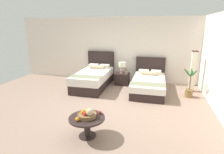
# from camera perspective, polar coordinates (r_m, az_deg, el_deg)

# --- Properties ---
(ground_plane) EXTENTS (9.61, 9.43, 0.02)m
(ground_plane) POSITION_cam_1_polar(r_m,az_deg,el_deg) (5.60, -1.13, -9.14)
(ground_plane) COLOR gray
(wall_back) EXTENTS (9.61, 0.12, 2.69)m
(wall_back) POSITION_cam_1_polar(r_m,az_deg,el_deg) (8.00, 4.37, 8.35)
(wall_back) COLOR silver
(wall_back) RESTS_ON ground
(wall_side_right) EXTENTS (0.12, 5.03, 2.69)m
(wall_side_right) POSITION_cam_1_polar(r_m,az_deg,el_deg) (5.65, 31.00, 3.32)
(wall_side_right) COLOR silver
(wall_side_right) RESTS_ON ground
(bed_near_window) EXTENTS (1.16, 2.23, 1.27)m
(bed_near_window) POSITION_cam_1_polar(r_m,az_deg,el_deg) (7.31, -5.66, -0.38)
(bed_near_window) COLOR black
(bed_near_window) RESTS_ON ground
(bed_near_corner) EXTENTS (1.18, 2.22, 1.10)m
(bed_near_corner) POSITION_cam_1_polar(r_m,az_deg,el_deg) (6.93, 11.11, -2.03)
(bed_near_corner) COLOR black
(bed_near_corner) RESTS_ON ground
(nightstand) EXTENTS (0.56, 0.50, 0.46)m
(nightstand) POSITION_cam_1_polar(r_m,az_deg,el_deg) (7.60, 3.06, -0.55)
(nightstand) COLOR black
(nightstand) RESTS_ON ground
(table_lamp) EXTENTS (0.29, 0.29, 0.45)m
(table_lamp) POSITION_cam_1_polar(r_m,az_deg,el_deg) (7.50, 3.15, 3.29)
(table_lamp) COLOR tan
(table_lamp) RESTS_ON nightstand
(vase) EXTENTS (0.11, 0.11, 0.17)m
(vase) POSITION_cam_1_polar(r_m,az_deg,el_deg) (7.46, 4.31, 1.61)
(vase) COLOR #937461
(vase) RESTS_ON nightstand
(coffee_table) EXTENTS (0.76, 0.76, 0.45)m
(coffee_table) POSITION_cam_1_polar(r_m,az_deg,el_deg) (4.10, -7.65, -13.56)
(coffee_table) COLOR black
(coffee_table) RESTS_ON ground
(fruit_bowl) EXTENTS (0.40, 0.40, 0.22)m
(fruit_bowl) POSITION_cam_1_polar(r_m,az_deg,el_deg) (4.01, -7.52, -11.22)
(fruit_bowl) COLOR brown
(fruit_bowl) RESTS_ON coffee_table
(loose_apple) EXTENTS (0.07, 0.07, 0.07)m
(loose_apple) POSITION_cam_1_polar(r_m,az_deg,el_deg) (4.14, -3.72, -10.73)
(loose_apple) COLOR red
(loose_apple) RESTS_ON coffee_table
(loose_orange) EXTENTS (0.08, 0.08, 0.08)m
(loose_orange) POSITION_cam_1_polar(r_m,az_deg,el_deg) (3.91, -10.55, -12.56)
(loose_orange) COLOR orange
(loose_orange) RESTS_ON coffee_table
(floor_lamp_corner) EXTENTS (0.21, 0.21, 1.48)m
(floor_lamp_corner) POSITION_cam_1_polar(r_m,az_deg,el_deg) (7.26, 23.48, 1.56)
(floor_lamp_corner) COLOR #3F2217
(floor_lamp_corner) RESTS_ON ground
(potted_palm) EXTENTS (0.44, 0.61, 1.00)m
(potted_palm) POSITION_cam_1_polar(r_m,az_deg,el_deg) (6.73, 22.57, -3.20)
(potted_palm) COLOR brown
(potted_palm) RESTS_ON ground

